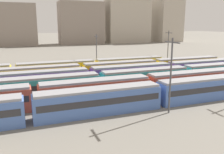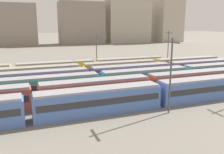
# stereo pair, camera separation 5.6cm
# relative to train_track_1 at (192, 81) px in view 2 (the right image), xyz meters

# --- Properties ---
(train_track_1) EXTENTS (93.60, 3.06, 3.75)m
(train_track_1) POSITION_rel_train_track_1_xyz_m (0.00, 0.00, 0.00)
(train_track_1) COLOR #BC4C38
(train_track_1) RESTS_ON ground_plane
(train_track_2) EXTENTS (93.60, 3.06, 3.75)m
(train_track_2) POSITION_rel_train_track_1_xyz_m (-7.14, 5.20, 0.00)
(train_track_2) COLOR teal
(train_track_2) RESTS_ON ground_plane
(train_track_3) EXTENTS (74.70, 3.06, 3.75)m
(train_track_3) POSITION_rel_train_track_1_xyz_m (-17.16, 10.40, 0.00)
(train_track_3) COLOR #6B429E
(train_track_3) RESTS_ON ground_plane
(train_track_4) EXTENTS (74.70, 3.06, 3.75)m
(train_track_4) POSITION_rel_train_track_1_xyz_m (-17.54, 15.60, 0.00)
(train_track_4) COLOR yellow
(train_track_4) RESTS_ON ground_plane
(train_track_5) EXTENTS (55.80, 3.06, 3.75)m
(train_track_5) POSITION_rel_train_track_1_xyz_m (-22.25, 20.80, -0.00)
(train_track_5) COLOR yellow
(train_track_5) RESTS_ON ground_plane
(catenary_pole_1) EXTENTS (0.24, 3.20, 10.46)m
(catenary_pole_1) POSITION_rel_train_track_1_xyz_m (10.38, 23.99, 3.88)
(catenary_pole_1) COLOR #4C4C51
(catenary_pole_1) RESTS_ON ground_plane
(catenary_pole_2) EXTENTS (0.24, 3.20, 10.59)m
(catenary_pole_2) POSITION_rel_train_track_1_xyz_m (-10.69, -8.43, 3.95)
(catenary_pole_2) COLOR #4C4C51
(catenary_pole_2) RESTS_ON ground_plane
(catenary_pole_3) EXTENTS (0.24, 3.20, 9.79)m
(catenary_pole_3) POSITION_rel_train_track_1_xyz_m (-11.44, 23.90, 3.54)
(catenary_pole_3) COLOR #4C4C51
(catenary_pole_3) RESTS_ON ground_plane
(distant_building_2) EXTENTS (22.36, 15.07, 23.56)m
(distant_building_2) POSITION_rel_train_track_1_xyz_m (-31.69, 114.13, 9.88)
(distant_building_2) COLOR gray
(distant_building_2) RESTS_ON ground_plane
(distant_building_3) EXTENTS (26.86, 13.78, 25.64)m
(distant_building_3) POSITION_rel_train_track_1_xyz_m (6.20, 114.13, 10.92)
(distant_building_3) COLOR gray
(distant_building_3) RESTS_ON ground_plane
(distant_building_4) EXTENTS (28.93, 12.80, 28.73)m
(distant_building_4) POSITION_rel_train_track_1_xyz_m (38.12, 114.13, 12.46)
(distant_building_4) COLOR #B2A899
(distant_building_4) RESTS_ON ground_plane
(distant_building_5) EXTENTS (17.14, 18.58, 32.51)m
(distant_building_5) POSITION_rel_train_track_1_xyz_m (68.32, 114.13, 14.35)
(distant_building_5) COLOR #B2A899
(distant_building_5) RESTS_ON ground_plane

